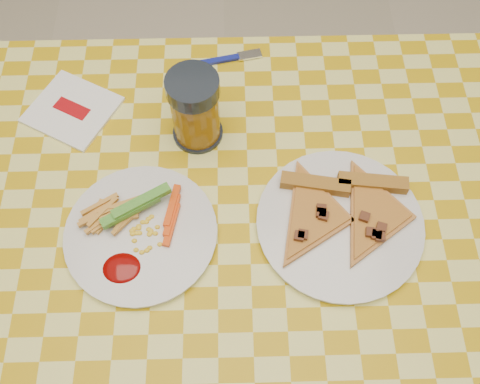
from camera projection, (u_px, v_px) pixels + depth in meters
The scene contains 9 objects.
ground at pixel (228, 346), 1.52m from camera, with size 8.00×8.00×0.00m, color beige.
table at pixel (220, 260), 0.91m from camera, with size 1.28×0.88×0.76m.
plate_left at pixel (141, 234), 0.85m from camera, with size 0.24×0.24×0.01m, color silver.
plate_right at pixel (339, 224), 0.86m from camera, with size 0.26×0.26×0.01m, color silver.
fries_veggies at pixel (135, 221), 0.84m from camera, with size 0.18×0.16×0.04m.
pizza_slices at pixel (342, 211), 0.85m from camera, with size 0.27×0.24×0.02m.
drink_glass at pixel (195, 110), 0.89m from camera, with size 0.09×0.09×0.14m.
napkin at pixel (72, 110), 0.97m from camera, with size 0.19×0.18×0.01m.
fork at pixel (225, 59), 1.02m from camera, with size 0.15×0.05×0.01m.
Camera 1 is at (0.03, -0.33, 1.54)m, focal length 40.00 mm.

